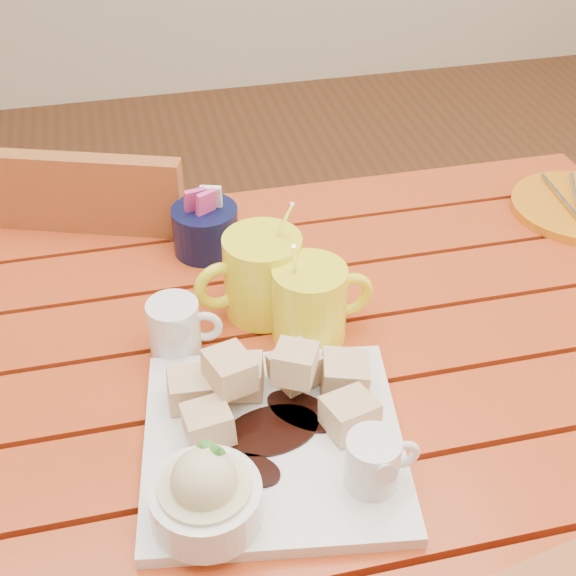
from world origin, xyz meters
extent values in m
cube|color=#AC3916|center=(0.00, -0.23, 0.73)|extent=(1.20, 0.11, 0.03)
cube|color=#AC3916|center=(0.00, -0.11, 0.73)|extent=(1.20, 0.11, 0.03)
cube|color=#AC3916|center=(0.00, 0.00, 0.73)|extent=(1.20, 0.11, 0.03)
cube|color=#AC3916|center=(0.00, 0.11, 0.73)|extent=(1.20, 0.11, 0.03)
cube|color=#AC3916|center=(0.00, 0.23, 0.73)|extent=(1.20, 0.11, 0.03)
cube|color=#AC3916|center=(0.00, 0.34, 0.73)|extent=(1.20, 0.11, 0.03)
cube|color=#AC3916|center=(0.00, 0.36, 0.68)|extent=(1.12, 0.04, 0.08)
cylinder|color=#AC3916|center=(0.55, 0.35, 0.36)|extent=(0.06, 0.06, 0.72)
cube|color=white|center=(-0.02, -0.12, 0.76)|extent=(0.30, 0.30, 0.02)
cube|color=#C5823C|center=(-0.09, -0.05, 0.78)|extent=(0.05, 0.05, 0.04)
cube|color=#C5823C|center=(0.08, -0.07, 0.78)|extent=(0.06, 0.06, 0.04)
cube|color=#C5823C|center=(0.02, -0.07, 0.81)|extent=(0.06, 0.06, 0.04)
cube|color=#C5823C|center=(0.03, -0.05, 0.78)|extent=(0.06, 0.06, 0.04)
cube|color=#C5823C|center=(-0.05, -0.07, 0.81)|extent=(0.06, 0.06, 0.04)
cube|color=#C5823C|center=(0.07, -0.13, 0.78)|extent=(0.06, 0.06, 0.04)
cube|color=#C5823C|center=(-0.08, -0.11, 0.78)|extent=(0.05, 0.05, 0.04)
cube|color=#C5823C|center=(-0.03, -0.05, 0.78)|extent=(0.06, 0.06, 0.04)
cylinder|color=white|center=(-0.10, -0.21, 0.79)|extent=(0.10, 0.10, 0.04)
cylinder|color=beige|center=(-0.10, -0.21, 0.80)|extent=(0.09, 0.09, 0.03)
sphere|color=beige|center=(-0.10, -0.21, 0.82)|extent=(0.06, 0.06, 0.06)
cone|color=#388A2D|center=(-0.08, -0.20, 0.84)|extent=(0.03, 0.04, 0.03)
cone|color=#388A2D|center=(-0.09, -0.19, 0.84)|extent=(0.03, 0.03, 0.02)
cylinder|color=white|center=(0.07, -0.20, 0.79)|extent=(0.05, 0.05, 0.06)
cylinder|color=black|center=(0.07, -0.20, 0.82)|extent=(0.04, 0.04, 0.01)
cone|color=white|center=(0.07, -0.23, 0.81)|extent=(0.02, 0.02, 0.03)
torus|color=white|center=(0.10, -0.20, 0.80)|extent=(0.04, 0.01, 0.04)
cylinder|color=yellow|center=(0.02, 0.10, 0.80)|extent=(0.10, 0.10, 0.11)
cylinder|color=black|center=(0.02, 0.10, 0.85)|extent=(0.08, 0.08, 0.01)
torus|color=yellow|center=(-0.03, 0.09, 0.80)|extent=(0.07, 0.03, 0.07)
cylinder|color=silver|center=(0.04, 0.11, 0.84)|extent=(0.04, 0.06, 0.14)
cylinder|color=yellow|center=(0.07, 0.04, 0.80)|extent=(0.09, 0.09, 0.10)
cylinder|color=black|center=(0.07, 0.04, 0.84)|extent=(0.07, 0.07, 0.01)
torus|color=yellow|center=(0.12, 0.05, 0.80)|extent=(0.06, 0.02, 0.06)
cylinder|color=silver|center=(0.05, 0.05, 0.83)|extent=(0.02, 0.06, 0.13)
cylinder|color=white|center=(-0.10, 0.05, 0.79)|extent=(0.06, 0.06, 0.07)
cylinder|color=white|center=(-0.10, 0.05, 0.82)|extent=(0.05, 0.05, 0.01)
cone|color=white|center=(-0.10, 0.02, 0.81)|extent=(0.03, 0.03, 0.03)
torus|color=white|center=(-0.06, 0.05, 0.79)|extent=(0.04, 0.02, 0.04)
cylinder|color=black|center=(-0.03, 0.25, 0.78)|extent=(0.09, 0.09, 0.07)
cube|color=#D23986|center=(-0.04, 0.25, 0.83)|extent=(0.03, 0.02, 0.04)
cube|color=white|center=(-0.02, 0.26, 0.83)|extent=(0.03, 0.02, 0.04)
cube|color=#D23986|center=(-0.03, 0.24, 0.83)|extent=(0.03, 0.03, 0.04)
cylinder|color=silver|center=(0.51, 0.24, 0.77)|extent=(0.02, 0.14, 0.01)
cylinder|color=silver|center=(0.53, 0.24, 0.77)|extent=(0.06, 0.13, 0.01)
cube|color=brown|center=(-0.18, 0.54, 0.42)|extent=(0.52, 0.52, 0.03)
cylinder|color=brown|center=(0.04, 0.65, 0.20)|extent=(0.04, 0.04, 0.41)
cylinder|color=brown|center=(-0.29, 0.76, 0.20)|extent=(0.04, 0.04, 0.41)
cylinder|color=brown|center=(-0.08, 0.32, 0.20)|extent=(0.04, 0.04, 0.41)
cylinder|color=brown|center=(-0.41, 0.43, 0.20)|extent=(0.04, 0.04, 0.41)
cube|color=brown|center=(-0.24, 0.37, 0.65)|extent=(0.40, 0.16, 0.43)
camera|label=1|loc=(-0.13, -0.67, 1.39)|focal=50.00mm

